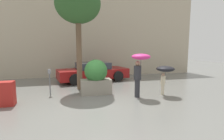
{
  "coord_description": "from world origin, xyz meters",
  "views": [
    {
      "loc": [
        -0.7,
        -6.52,
        2.14
      ],
      "look_at": [
        1.25,
        1.6,
        1.05
      ],
      "focal_mm": 28.0,
      "sensor_mm": 36.0,
      "label": 1
    }
  ],
  "objects_px": {
    "person_child": "(165,71)",
    "newspaper_box": "(7,94)",
    "parked_car_near": "(93,72)",
    "street_tree": "(78,5)",
    "planter_box": "(96,76)",
    "person_adult": "(140,65)",
    "parking_meter": "(50,76)"
  },
  "relations": [
    {
      "from": "newspaper_box",
      "to": "parked_car_near",
      "type": "bearing_deg",
      "value": 47.89
    },
    {
      "from": "street_tree",
      "to": "parking_meter",
      "type": "relative_size",
      "value": 4.44
    },
    {
      "from": "planter_box",
      "to": "parked_car_near",
      "type": "relative_size",
      "value": 0.34
    },
    {
      "from": "person_child",
      "to": "street_tree",
      "type": "bearing_deg",
      "value": -153.93
    },
    {
      "from": "planter_box",
      "to": "newspaper_box",
      "type": "xyz_separation_m",
      "value": [
        -3.42,
        -0.85,
        -0.36
      ]
    },
    {
      "from": "person_child",
      "to": "parked_car_near",
      "type": "xyz_separation_m",
      "value": [
        -2.67,
        4.17,
        -0.53
      ]
    },
    {
      "from": "planter_box",
      "to": "person_adult",
      "type": "bearing_deg",
      "value": -27.94
    },
    {
      "from": "person_adult",
      "to": "parking_meter",
      "type": "height_order",
      "value": "person_adult"
    },
    {
      "from": "street_tree",
      "to": "newspaper_box",
      "type": "bearing_deg",
      "value": -144.01
    },
    {
      "from": "person_child",
      "to": "street_tree",
      "type": "distance_m",
      "value": 5.18
    },
    {
      "from": "person_child",
      "to": "street_tree",
      "type": "height_order",
      "value": "street_tree"
    },
    {
      "from": "person_child",
      "to": "parked_car_near",
      "type": "distance_m",
      "value": 4.98
    },
    {
      "from": "street_tree",
      "to": "newspaper_box",
      "type": "xyz_separation_m",
      "value": [
        -2.74,
        -1.99,
        -3.71
      ]
    },
    {
      "from": "parking_meter",
      "to": "person_adult",
      "type": "bearing_deg",
      "value": -18.74
    },
    {
      "from": "person_adult",
      "to": "person_child",
      "type": "relative_size",
      "value": 1.42
    },
    {
      "from": "parked_car_near",
      "to": "street_tree",
      "type": "distance_m",
      "value": 4.27
    },
    {
      "from": "newspaper_box",
      "to": "street_tree",
      "type": "bearing_deg",
      "value": 35.99
    },
    {
      "from": "person_adult",
      "to": "newspaper_box",
      "type": "distance_m",
      "value": 5.25
    },
    {
      "from": "person_adult",
      "to": "parked_car_near",
      "type": "relative_size",
      "value": 0.4
    },
    {
      "from": "person_child",
      "to": "parked_car_near",
      "type": "bearing_deg",
      "value": 178.45
    },
    {
      "from": "person_adult",
      "to": "street_tree",
      "type": "height_order",
      "value": "street_tree"
    },
    {
      "from": "parked_car_near",
      "to": "person_child",
      "type": "bearing_deg",
      "value": -158.67
    },
    {
      "from": "parking_meter",
      "to": "newspaper_box",
      "type": "bearing_deg",
      "value": -138.5
    },
    {
      "from": "street_tree",
      "to": "parking_meter",
      "type": "xyz_separation_m",
      "value": [
        -1.37,
        -0.78,
        -3.32
      ]
    },
    {
      "from": "person_child",
      "to": "street_tree",
      "type": "xyz_separation_m",
      "value": [
        -3.63,
        2.07,
        3.07
      ]
    },
    {
      "from": "parked_car_near",
      "to": "newspaper_box",
      "type": "xyz_separation_m",
      "value": [
        -3.7,
        -4.09,
        -0.11
      ]
    },
    {
      "from": "planter_box",
      "to": "person_adult",
      "type": "xyz_separation_m",
      "value": [
        1.74,
        -0.92,
        0.58
      ]
    },
    {
      "from": "person_child",
      "to": "newspaper_box",
      "type": "distance_m",
      "value": 6.4
    },
    {
      "from": "planter_box",
      "to": "newspaper_box",
      "type": "height_order",
      "value": "planter_box"
    },
    {
      "from": "person_adult",
      "to": "parking_meter",
      "type": "bearing_deg",
      "value": 162.04
    },
    {
      "from": "parked_car_near",
      "to": "street_tree",
      "type": "xyz_separation_m",
      "value": [
        -0.95,
        -2.1,
        3.6
      ]
    },
    {
      "from": "planter_box",
      "to": "newspaper_box",
      "type": "bearing_deg",
      "value": -166.01
    }
  ]
}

